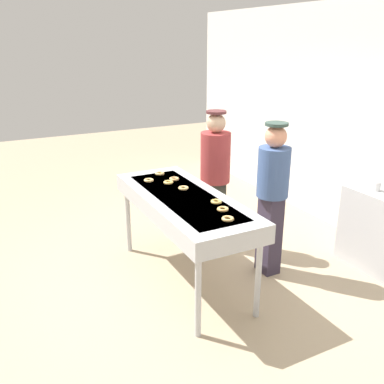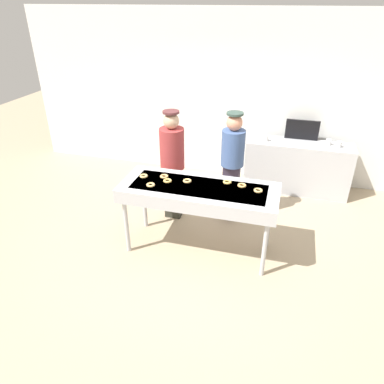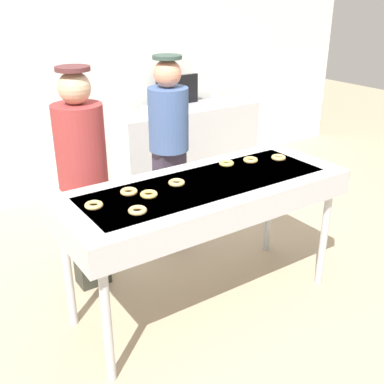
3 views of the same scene
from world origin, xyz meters
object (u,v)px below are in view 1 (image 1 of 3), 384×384
object	(u,v)px
fryer_conveyor	(184,204)
worker_baker	(272,191)
worker_assistant	(215,171)
glazed_donut_1	(228,219)
glazed_donut_0	(149,180)
glazed_donut_3	(160,173)
glazed_donut_2	(216,202)
glazed_donut_6	(183,188)
glazed_donut_4	(168,182)
glazed_donut_7	(223,209)
paper_cup_0	(377,186)
glazed_donut_5	(174,179)

from	to	relation	value
fryer_conveyor	worker_baker	distance (m)	0.95
fryer_conveyor	worker_assistant	distance (m)	0.92
glazed_donut_1	glazed_donut_0	bearing A→B (deg)	-170.71
glazed_donut_1	worker_assistant	xyz separation A→B (m)	(-1.32, 0.63, -0.01)
glazed_donut_3	worker_assistant	size ratio (longest dim) A/B	0.07
glazed_donut_0	worker_assistant	distance (m)	0.85
glazed_donut_2	glazed_donut_6	size ratio (longest dim) A/B	1.00
fryer_conveyor	glazed_donut_0	distance (m)	0.62
glazed_donut_3	glazed_donut_4	distance (m)	0.35
glazed_donut_7	glazed_donut_3	bearing A→B (deg)	-176.25
glazed_donut_3	glazed_donut_4	xyz separation A→B (m)	(0.35, -0.04, 0.00)
glazed_donut_0	paper_cup_0	xyz separation A→B (m)	(1.24, 2.17, -0.03)
glazed_donut_0	glazed_donut_6	bearing A→B (deg)	28.99
glazed_donut_6	worker_baker	distance (m)	0.94
fryer_conveyor	glazed_donut_2	distance (m)	0.39
glazed_donut_0	glazed_donut_1	bearing A→B (deg)	9.29
fryer_conveyor	glazed_donut_7	bearing A→B (deg)	15.83
fryer_conveyor	worker_assistant	bearing A→B (deg)	129.73
glazed_donut_6	glazed_donut_7	bearing A→B (deg)	5.34
glazed_donut_2	glazed_donut_6	distance (m)	0.51
glazed_donut_5	paper_cup_0	bearing A→B (deg)	58.72
worker_baker	worker_assistant	distance (m)	0.87
glazed_donut_5	glazed_donut_3	bearing A→B (deg)	-166.43
glazed_donut_0	glazed_donut_2	world-z (taller)	same
glazed_donut_3	glazed_donut_7	bearing A→B (deg)	3.75
glazed_donut_6	glazed_donut_7	distance (m)	0.70
glazed_donut_5	glazed_donut_2	bearing A→B (deg)	4.41
glazed_donut_0	glazed_donut_4	bearing A→B (deg)	44.54
worker_assistant	paper_cup_0	bearing A→B (deg)	-119.57
fryer_conveyor	worker_baker	bearing A→B (deg)	73.62
glazed_donut_0	glazed_donut_1	size ratio (longest dim) A/B	1.00
fryer_conveyor	glazed_donut_7	size ratio (longest dim) A/B	18.21
fryer_conveyor	glazed_donut_3	bearing A→B (deg)	175.34
glazed_donut_6	worker_baker	world-z (taller)	worker_baker
glazed_donut_6	worker_baker	size ratio (longest dim) A/B	0.07
worker_assistant	glazed_donut_7	bearing A→B (deg)	166.67
glazed_donut_0	glazed_donut_7	bearing A→B (deg)	14.84
glazed_donut_4	glazed_donut_6	bearing A→B (deg)	14.65
glazed_donut_3	paper_cup_0	size ratio (longest dim) A/B	1.10
glazed_donut_1	glazed_donut_6	xyz separation A→B (m)	(-0.91, 0.01, 0.00)
glazed_donut_4	worker_assistant	xyz separation A→B (m)	(-0.16, 0.69, -0.01)
fryer_conveyor	paper_cup_0	bearing A→B (deg)	72.29
glazed_donut_0	glazed_donut_2	size ratio (longest dim) A/B	1.00
worker_assistant	glazed_donut_4	bearing A→B (deg)	116.75
fryer_conveyor	glazed_donut_1	bearing A→B (deg)	5.45
glazed_donut_0	paper_cup_0	size ratio (longest dim) A/B	1.10
fryer_conveyor	glazed_donut_7	world-z (taller)	glazed_donut_7
glazed_donut_1	glazed_donut_5	world-z (taller)	same
glazed_donut_5	worker_assistant	size ratio (longest dim) A/B	0.07
fryer_conveyor	worker_assistant	world-z (taller)	worker_assistant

